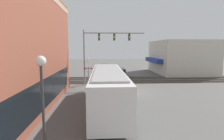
{
  "coord_description": "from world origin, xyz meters",
  "views": [
    {
      "loc": [
        -19.43,
        3.23,
        5.05
      ],
      "look_at": [
        4.02,
        1.96,
        2.06
      ],
      "focal_mm": 28.0,
      "sensor_mm": 36.0,
      "label": 1
    }
  ],
  "objects_px": {
    "parked_car_black": "(120,73)",
    "parked_car_silver": "(105,68)",
    "city_bus": "(108,87)",
    "crossing_signal": "(88,68)",
    "pedestrian_near_bus": "(125,90)",
    "streetlamp": "(43,101)"
  },
  "relations": [
    {
      "from": "parked_car_silver",
      "to": "pedestrian_near_bus",
      "type": "xyz_separation_m",
      "value": [
        -21.29,
        -1.68,
        0.24
      ]
    },
    {
      "from": "city_bus",
      "to": "crossing_signal",
      "type": "bearing_deg",
      "value": 14.4
    },
    {
      "from": "crossing_signal",
      "to": "parked_car_silver",
      "type": "height_order",
      "value": "crossing_signal"
    },
    {
      "from": "crossing_signal",
      "to": "parked_car_black",
      "type": "distance_m",
      "value": 8.14
    },
    {
      "from": "crossing_signal",
      "to": "streetlamp",
      "type": "xyz_separation_m",
      "value": [
        -16.34,
        0.6,
        0.54
      ]
    },
    {
      "from": "parked_car_black",
      "to": "parked_car_silver",
      "type": "relative_size",
      "value": 0.98
    },
    {
      "from": "parked_car_black",
      "to": "pedestrian_near_bus",
      "type": "distance_m",
      "value": 13.41
    },
    {
      "from": "city_bus",
      "to": "parked_car_silver",
      "type": "xyz_separation_m",
      "value": [
        23.41,
        0.0,
        -1.08
      ]
    },
    {
      "from": "parked_car_silver",
      "to": "city_bus",
      "type": "bearing_deg",
      "value": 180.0
    },
    {
      "from": "streetlamp",
      "to": "pedestrian_near_bus",
      "type": "height_order",
      "value": "streetlamp"
    },
    {
      "from": "parked_car_silver",
      "to": "pedestrian_near_bus",
      "type": "bearing_deg",
      "value": -175.48
    },
    {
      "from": "parked_car_silver",
      "to": "crossing_signal",
      "type": "bearing_deg",
      "value": 170.48
    },
    {
      "from": "pedestrian_near_bus",
      "to": "parked_car_black",
      "type": "bearing_deg",
      "value": -3.92
    },
    {
      "from": "pedestrian_near_bus",
      "to": "city_bus",
      "type": "bearing_deg",
      "value": 141.42
    },
    {
      "from": "crossing_signal",
      "to": "streetlamp",
      "type": "bearing_deg",
      "value": 177.91
    },
    {
      "from": "city_bus",
      "to": "crossing_signal",
      "type": "height_order",
      "value": "crossing_signal"
    },
    {
      "from": "parked_car_black",
      "to": "parked_car_silver",
      "type": "xyz_separation_m",
      "value": [
        7.91,
        2.6,
        0.01
      ]
    },
    {
      "from": "pedestrian_near_bus",
      "to": "crossing_signal",
      "type": "bearing_deg",
      "value": 29.62
    },
    {
      "from": "city_bus",
      "to": "pedestrian_near_bus",
      "type": "relative_size",
      "value": 6.48
    },
    {
      "from": "crossing_signal",
      "to": "parked_car_black",
      "type": "xyz_separation_m",
      "value": [
        6.24,
        -4.97,
        -1.6
      ]
    },
    {
      "from": "parked_car_black",
      "to": "streetlamp",
      "type": "bearing_deg",
      "value": 166.14
    },
    {
      "from": "streetlamp",
      "to": "parked_car_silver",
      "type": "height_order",
      "value": "streetlamp"
    }
  ]
}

